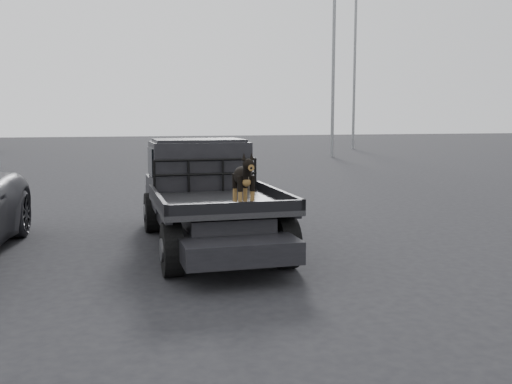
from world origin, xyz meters
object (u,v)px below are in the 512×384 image
object	(u,v)px
flatbed_ute	(209,220)
floodlight_mid	(334,29)
floodlight_far	(355,31)
dog	(243,180)

from	to	relation	value
flatbed_ute	floodlight_mid	world-z (taller)	floodlight_mid
floodlight_mid	floodlight_far	bearing A→B (deg)	57.01
flatbed_ute	dog	xyz separation A→B (m)	(0.25, -1.47, 0.83)
floodlight_mid	floodlight_far	distance (m)	8.13
dog	floodlight_far	distance (m)	32.70
flatbed_ute	floodlight_far	bearing A→B (deg)	60.72
dog	floodlight_mid	size ratio (longest dim) A/B	0.06
flatbed_ute	floodlight_far	size ratio (longest dim) A/B	0.37
flatbed_ute	floodlight_far	world-z (taller)	floodlight_far
floodlight_mid	dog	bearing A→B (deg)	-115.79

